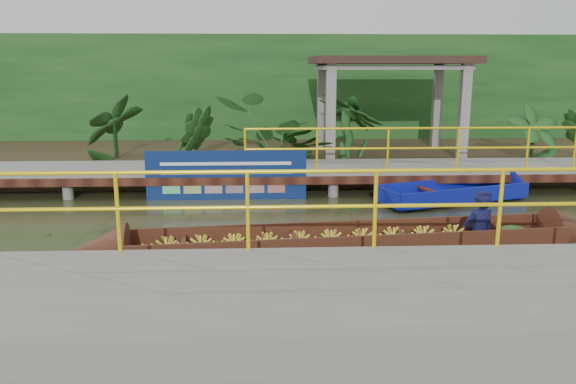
{
  "coord_description": "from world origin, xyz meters",
  "views": [
    {
      "loc": [
        -0.6,
        -9.82,
        2.9
      ],
      "look_at": [
        -0.14,
        0.5,
        0.6
      ],
      "focal_mm": 35.0,
      "sensor_mm": 36.0,
      "label": 1
    }
  ],
  "objects": [
    {
      "name": "near_dock",
      "position": [
        1.0,
        -4.2,
        0.3
      ],
      "size": [
        18.0,
        2.4,
        1.73
      ],
      "color": "slate",
      "rests_on": "ground"
    },
    {
      "name": "ground",
      "position": [
        0.0,
        0.0,
        0.0
      ],
      "size": [
        80.0,
        80.0,
        0.0
      ],
      "primitive_type": "plane",
      "color": "#303319",
      "rests_on": "ground"
    },
    {
      "name": "pavilion",
      "position": [
        3.0,
        6.3,
        2.82
      ],
      "size": [
        4.4,
        3.0,
        3.0
      ],
      "color": "slate",
      "rests_on": "ground"
    },
    {
      "name": "land_strip",
      "position": [
        0.0,
        7.5,
        0.23
      ],
      "size": [
        30.0,
        8.0,
        0.45
      ],
      "primitive_type": "cube",
      "color": "#372C1B",
      "rests_on": "ground"
    },
    {
      "name": "foliage_backdrop",
      "position": [
        0.0,
        10.0,
        2.0
      ],
      "size": [
        30.0,
        0.8,
        4.0
      ],
      "primitive_type": "cube",
      "color": "#133D16",
      "rests_on": "ground"
    },
    {
      "name": "tropical_plants",
      "position": [
        1.57,
        5.3,
        1.12
      ],
      "size": [
        14.08,
        1.08,
        1.35
      ],
      "color": "#133D16",
      "rests_on": "ground"
    },
    {
      "name": "far_dock",
      "position": [
        0.02,
        3.43,
        0.48
      ],
      "size": [
        16.0,
        2.06,
        1.66
      ],
      "color": "slate",
      "rests_on": "ground"
    },
    {
      "name": "moored_blue_boat",
      "position": [
        4.43,
        2.34,
        0.17
      ],
      "size": [
        4.0,
        2.21,
        0.93
      ],
      "rotation": [
        0.0,
        0.0,
        0.33
      ],
      "color": "#0C158D",
      "rests_on": "ground"
    },
    {
      "name": "blue_banner",
      "position": [
        -1.43,
        2.48,
        0.56
      ],
      "size": [
        3.56,
        0.04,
        1.11
      ],
      "color": "navy",
      "rests_on": "ground"
    },
    {
      "name": "vendor_boat",
      "position": [
        1.13,
        -1.03,
        0.23
      ],
      "size": [
        8.92,
        1.72,
        2.01
      ],
      "rotation": [
        0.0,
        0.0,
        0.1
      ],
      "color": "#37140F",
      "rests_on": "ground"
    }
  ]
}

